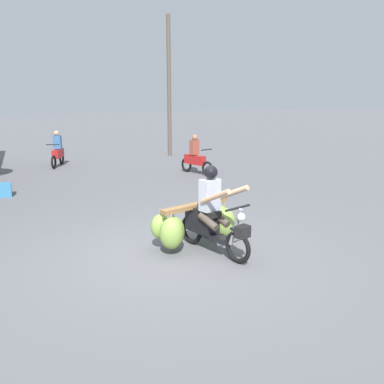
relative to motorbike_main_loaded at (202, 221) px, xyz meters
The scene contains 6 objects.
ground_plane 0.71m from the motorbike_main_loaded, 158.48° to the right, with size 120.00×120.00×0.00m, color slate.
motorbike_main_loaded is the anchor object (origin of this frame).
motorbike_distant_ahead_left 10.37m from the motorbike_main_loaded, 99.72° to the left, with size 0.73×1.55×1.40m.
motorbike_distant_ahead_right 7.22m from the motorbike_main_loaded, 68.33° to the left, with size 0.73×1.55×1.40m.
produce_crate 6.72m from the motorbike_main_loaded, 123.02° to the left, with size 0.56×0.40×0.36m, color teal.
utility_pole 12.01m from the motorbike_main_loaded, 73.74° to the left, with size 0.18×0.18×6.15m, color brown.
Camera 1 is at (-2.41, -6.43, 2.77)m, focal length 38.26 mm.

